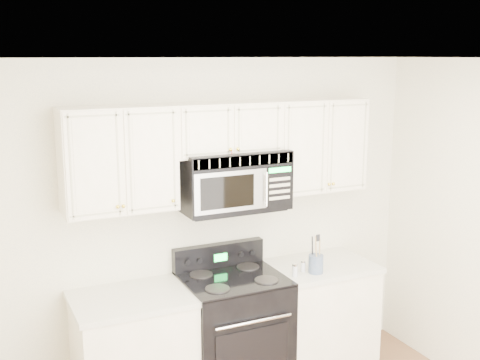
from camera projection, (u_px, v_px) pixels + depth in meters
room at (341, 300)px, 3.30m from camera, size 3.51×3.51×2.61m
base_cabinet_left at (134, 359)px, 4.42m from camera, size 0.86×0.65×0.92m
base_cabinet_right at (318, 319)px, 5.09m from camera, size 0.86×0.65×0.92m
range at (233, 331)px, 4.73m from camera, size 0.77×0.70×1.12m
upper_cabinets at (224, 147)px, 4.58m from camera, size 2.44×0.37×0.75m
microwave at (233, 180)px, 4.61m from camera, size 0.82×0.46×0.46m
utensil_crock at (316, 263)px, 4.77m from camera, size 0.12×0.12×0.31m
shaker_salt at (295, 270)px, 4.69m from camera, size 0.04×0.04×0.10m
shaker_pepper at (303, 266)px, 4.80m from camera, size 0.04×0.04×0.09m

